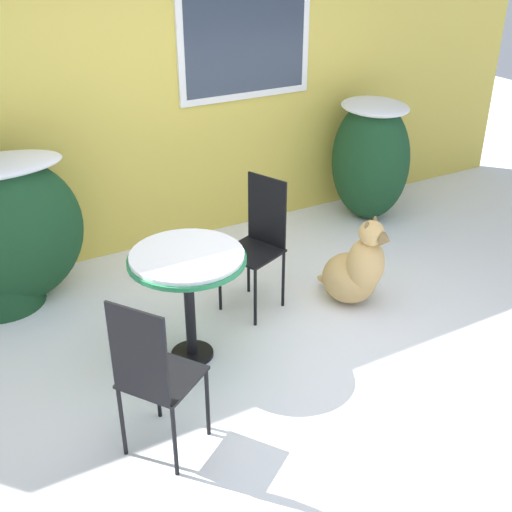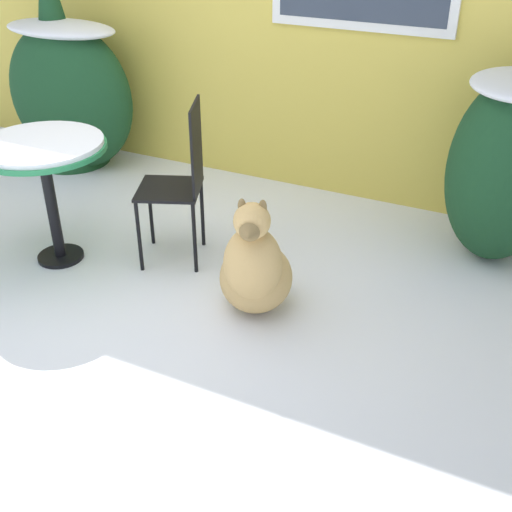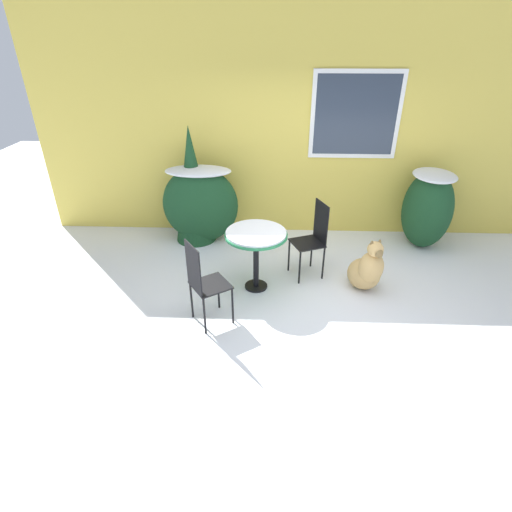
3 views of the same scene
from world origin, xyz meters
TOP-DOWN VIEW (x-y plane):
  - ground_plane at (0.00, 0.00)m, footprint 16.00×16.00m
  - house_wall at (0.03, 2.20)m, footprint 8.00×0.10m
  - shrub_left at (-1.50, 1.74)m, footprint 1.15×0.61m
  - shrub_middle at (1.90, 1.71)m, footprint 0.70×0.82m
  - patio_table at (-0.60, 0.44)m, footprint 0.77×0.77m
  - patio_chair_near_table at (0.13, 0.80)m, footprint 0.49×0.49m
  - patio_chair_far_side at (-1.13, -0.31)m, footprint 0.53×0.53m
  - dog at (0.80, 0.45)m, footprint 0.53×0.62m

SIDE VIEW (x-z plane):
  - ground_plane at x=0.00m, z-range 0.00..0.00m
  - dog at x=0.80m, z-range -0.10..0.66m
  - patio_chair_near_table at x=0.13m, z-range 0.05..1.08m
  - patio_chair_far_side at x=-1.13m, z-range 0.05..1.08m
  - shrub_middle at x=1.90m, z-range 0.04..1.22m
  - shrub_left at x=-1.50m, z-range 0.04..1.23m
  - patio_table at x=-0.60m, z-range 0.29..1.09m
  - house_wall at x=0.03m, z-range 0.01..3.36m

